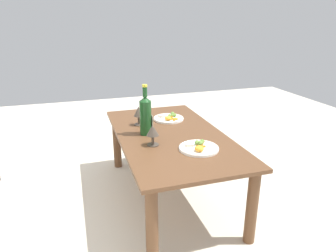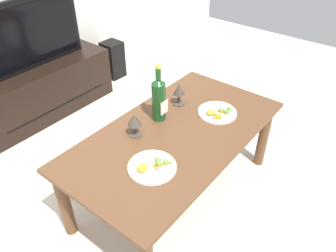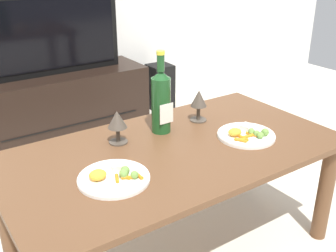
{
  "view_description": "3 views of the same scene",
  "coord_description": "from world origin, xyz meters",
  "px_view_note": "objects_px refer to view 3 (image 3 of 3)",
  "views": [
    {
      "loc": [
        -1.95,
        0.63,
        1.3
      ],
      "look_at": [
        -0.05,
        0.03,
        0.6
      ],
      "focal_mm": 32.58,
      "sensor_mm": 36.0,
      "label": 1
    },
    {
      "loc": [
        -1.24,
        -0.92,
        1.71
      ],
      "look_at": [
        -0.04,
        0.03,
        0.57
      ],
      "focal_mm": 35.57,
      "sensor_mm": 36.0,
      "label": 2
    },
    {
      "loc": [
        -0.85,
        -1.21,
        1.26
      ],
      "look_at": [
        0.02,
        0.07,
        0.58
      ],
      "focal_mm": 43.5,
      "sensor_mm": 36.0,
      "label": 3
    }
  ],
  "objects_px": {
    "dining_table": "(174,166)",
    "floor_speaker": "(160,87)",
    "dinner_plate_right": "(246,134)",
    "dinner_plate_left": "(114,177)",
    "goblet_right": "(199,100)",
    "wine_bottle": "(161,100)",
    "goblet_left": "(117,122)",
    "tv_stand": "(62,103)",
    "tv_screen": "(54,34)"
  },
  "relations": [
    {
      "from": "dinner_plate_left",
      "to": "tv_stand",
      "type": "bearing_deg",
      "value": 76.53
    },
    {
      "from": "goblet_right",
      "to": "tv_stand",
      "type": "bearing_deg",
      "value": 98.09
    },
    {
      "from": "tv_screen",
      "to": "wine_bottle",
      "type": "xyz_separation_m",
      "value": [
        -0.02,
        -1.35,
        -0.07
      ]
    },
    {
      "from": "tv_stand",
      "to": "dinner_plate_left",
      "type": "distance_m",
      "value": 1.68
    },
    {
      "from": "wine_bottle",
      "to": "goblet_right",
      "type": "xyz_separation_m",
      "value": [
        0.21,
        0.0,
        -0.05
      ]
    },
    {
      "from": "dining_table",
      "to": "tv_stand",
      "type": "distance_m",
      "value": 1.54
    },
    {
      "from": "tv_stand",
      "to": "goblet_left",
      "type": "bearing_deg",
      "value": -99.73
    },
    {
      "from": "dinner_plate_left",
      "to": "wine_bottle",
      "type": "bearing_deg",
      "value": 34.88
    },
    {
      "from": "floor_speaker",
      "to": "dinner_plate_left",
      "type": "bearing_deg",
      "value": -126.41
    },
    {
      "from": "dining_table",
      "to": "tv_stand",
      "type": "relative_size",
      "value": 1.13
    },
    {
      "from": "dining_table",
      "to": "tv_stand",
      "type": "height_order",
      "value": "dining_table"
    },
    {
      "from": "tv_screen",
      "to": "wine_bottle",
      "type": "relative_size",
      "value": 2.58
    },
    {
      "from": "dining_table",
      "to": "goblet_left",
      "type": "distance_m",
      "value": 0.3
    },
    {
      "from": "dining_table",
      "to": "wine_bottle",
      "type": "bearing_deg",
      "value": 73.96
    },
    {
      "from": "goblet_left",
      "to": "wine_bottle",
      "type": "bearing_deg",
      "value": -1.33
    },
    {
      "from": "dining_table",
      "to": "goblet_left",
      "type": "bearing_deg",
      "value": 133.16
    },
    {
      "from": "dining_table",
      "to": "floor_speaker",
      "type": "xyz_separation_m",
      "value": [
        0.93,
        1.53,
        -0.24
      ]
    },
    {
      "from": "tv_screen",
      "to": "dinner_plate_right",
      "type": "relative_size",
      "value": 3.75
    },
    {
      "from": "tv_screen",
      "to": "goblet_left",
      "type": "xyz_separation_m",
      "value": [
        -0.23,
        -1.34,
        -0.12
      ]
    },
    {
      "from": "dining_table",
      "to": "floor_speaker",
      "type": "height_order",
      "value": "dining_table"
    },
    {
      "from": "dinner_plate_right",
      "to": "dinner_plate_left",
      "type": "bearing_deg",
      "value": 179.81
    },
    {
      "from": "tv_stand",
      "to": "dinner_plate_right",
      "type": "height_order",
      "value": "dinner_plate_right"
    },
    {
      "from": "tv_screen",
      "to": "dinner_plate_left",
      "type": "height_order",
      "value": "tv_screen"
    },
    {
      "from": "tv_stand",
      "to": "wine_bottle",
      "type": "relative_size",
      "value": 3.41
    },
    {
      "from": "tv_stand",
      "to": "goblet_left",
      "type": "height_order",
      "value": "goblet_left"
    },
    {
      "from": "tv_stand",
      "to": "goblet_left",
      "type": "relative_size",
      "value": 8.73
    },
    {
      "from": "dinner_plate_left",
      "to": "goblet_left",
      "type": "bearing_deg",
      "value": 59.34
    },
    {
      "from": "dining_table",
      "to": "dinner_plate_left",
      "type": "distance_m",
      "value": 0.34
    },
    {
      "from": "goblet_right",
      "to": "dining_table",
      "type": "bearing_deg",
      "value": -146.25
    },
    {
      "from": "goblet_right",
      "to": "dinner_plate_left",
      "type": "height_order",
      "value": "goblet_right"
    },
    {
      "from": "floor_speaker",
      "to": "goblet_right",
      "type": "height_order",
      "value": "goblet_right"
    },
    {
      "from": "floor_speaker",
      "to": "goblet_left",
      "type": "distance_m",
      "value": 1.8
    },
    {
      "from": "goblet_right",
      "to": "wine_bottle",
      "type": "bearing_deg",
      "value": -178.67
    },
    {
      "from": "tv_stand",
      "to": "wine_bottle",
      "type": "bearing_deg",
      "value": -90.84
    },
    {
      "from": "floor_speaker",
      "to": "tv_stand",
      "type": "bearing_deg",
      "value": -177.87
    },
    {
      "from": "goblet_right",
      "to": "dinner_plate_left",
      "type": "bearing_deg",
      "value": -155.77
    },
    {
      "from": "dining_table",
      "to": "dinner_plate_right",
      "type": "bearing_deg",
      "value": -15.51
    },
    {
      "from": "dining_table",
      "to": "wine_bottle",
      "type": "distance_m",
      "value": 0.29
    },
    {
      "from": "tv_stand",
      "to": "floor_speaker",
      "type": "distance_m",
      "value": 0.86
    },
    {
      "from": "dining_table",
      "to": "goblet_right",
      "type": "distance_m",
      "value": 0.36
    },
    {
      "from": "tv_screen",
      "to": "goblet_left",
      "type": "distance_m",
      "value": 1.37
    },
    {
      "from": "dining_table",
      "to": "dinner_plate_right",
      "type": "height_order",
      "value": "dinner_plate_right"
    },
    {
      "from": "floor_speaker",
      "to": "dinner_plate_left",
      "type": "distance_m",
      "value": 2.07
    },
    {
      "from": "dinner_plate_right",
      "to": "dining_table",
      "type": "bearing_deg",
      "value": 164.49
    },
    {
      "from": "dining_table",
      "to": "floor_speaker",
      "type": "distance_m",
      "value": 1.81
    },
    {
      "from": "dining_table",
      "to": "tv_screen",
      "type": "relative_size",
      "value": 1.49
    },
    {
      "from": "tv_screen",
      "to": "dinner_plate_right",
      "type": "bearing_deg",
      "value": -81.21
    },
    {
      "from": "wine_bottle",
      "to": "goblet_right",
      "type": "height_order",
      "value": "wine_bottle"
    },
    {
      "from": "floor_speaker",
      "to": "goblet_right",
      "type": "relative_size",
      "value": 2.53
    },
    {
      "from": "dining_table",
      "to": "floor_speaker",
      "type": "relative_size",
      "value": 3.64
    }
  ]
}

